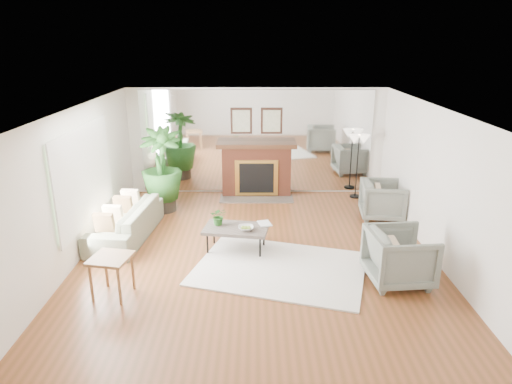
{
  "coord_description": "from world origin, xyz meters",
  "views": [
    {
      "loc": [
        -0.03,
        -7.07,
        3.55
      ],
      "look_at": [
        -0.02,
        0.6,
        0.97
      ],
      "focal_mm": 32.0,
      "sensor_mm": 36.0,
      "label": 1
    }
  ],
  "objects_px": {
    "sofa": "(126,222)",
    "armchair_back": "(383,200)",
    "side_table": "(111,263)",
    "floor_lamp": "(359,144)",
    "fireplace": "(256,168)",
    "potted_ficus": "(161,167)",
    "coffee_table": "(236,229)",
    "armchair_front": "(400,257)"
  },
  "relations": [
    {
      "from": "sofa",
      "to": "armchair_back",
      "type": "relative_size",
      "value": 2.45
    },
    {
      "from": "side_table",
      "to": "floor_lamp",
      "type": "xyz_separation_m",
      "value": [
        4.43,
        4.33,
        0.76
      ]
    },
    {
      "from": "fireplace",
      "to": "potted_ficus",
      "type": "relative_size",
      "value": 1.13
    },
    {
      "from": "potted_ficus",
      "to": "side_table",
      "type": "bearing_deg",
      "value": -91.29
    },
    {
      "from": "armchair_back",
      "to": "side_table",
      "type": "distance_m",
      "value": 5.58
    },
    {
      "from": "coffee_table",
      "to": "sofa",
      "type": "relative_size",
      "value": 0.56
    },
    {
      "from": "sofa",
      "to": "armchair_back",
      "type": "height_order",
      "value": "armchair_back"
    },
    {
      "from": "coffee_table",
      "to": "potted_ficus",
      "type": "distance_m",
      "value": 2.65
    },
    {
      "from": "armchair_front",
      "to": "side_table",
      "type": "relative_size",
      "value": 1.48
    },
    {
      "from": "fireplace",
      "to": "coffee_table",
      "type": "xyz_separation_m",
      "value": [
        -0.37,
        -3.02,
        -0.26
      ]
    },
    {
      "from": "fireplace",
      "to": "sofa",
      "type": "height_order",
      "value": "fireplace"
    },
    {
      "from": "floor_lamp",
      "to": "armchair_back",
      "type": "bearing_deg",
      "value": -78.46
    },
    {
      "from": "potted_ficus",
      "to": "fireplace",
      "type": "bearing_deg",
      "value": 27.08
    },
    {
      "from": "fireplace",
      "to": "side_table",
      "type": "distance_m",
      "value": 4.96
    },
    {
      "from": "fireplace",
      "to": "floor_lamp",
      "type": "xyz_separation_m",
      "value": [
        2.33,
        -0.16,
        0.61
      ]
    },
    {
      "from": "fireplace",
      "to": "coffee_table",
      "type": "height_order",
      "value": "fireplace"
    },
    {
      "from": "armchair_front",
      "to": "floor_lamp",
      "type": "xyz_separation_m",
      "value": [
        0.18,
        3.96,
        0.85
      ]
    },
    {
      "from": "sofa",
      "to": "armchair_front",
      "type": "xyz_separation_m",
      "value": [
        4.6,
        -1.68,
        0.11
      ]
    },
    {
      "from": "fireplace",
      "to": "coffee_table",
      "type": "distance_m",
      "value": 3.05
    },
    {
      "from": "armchair_front",
      "to": "floor_lamp",
      "type": "bearing_deg",
      "value": -7.86
    },
    {
      "from": "floor_lamp",
      "to": "fireplace",
      "type": "bearing_deg",
      "value": 176.1
    },
    {
      "from": "sofa",
      "to": "fireplace",
      "type": "bearing_deg",
      "value": 140.2
    },
    {
      "from": "potted_ficus",
      "to": "floor_lamp",
      "type": "height_order",
      "value": "potted_ficus"
    },
    {
      "from": "floor_lamp",
      "to": "potted_ficus",
      "type": "bearing_deg",
      "value": -168.65
    },
    {
      "from": "coffee_table",
      "to": "sofa",
      "type": "bearing_deg",
      "value": 164.53
    },
    {
      "from": "armchair_back",
      "to": "armchair_front",
      "type": "relative_size",
      "value": 0.93
    },
    {
      "from": "coffee_table",
      "to": "armchair_back",
      "type": "relative_size",
      "value": 1.37
    },
    {
      "from": "armchair_back",
      "to": "side_table",
      "type": "xyz_separation_m",
      "value": [
        -4.7,
        -3.01,
        0.12
      ]
    },
    {
      "from": "armchair_front",
      "to": "side_table",
      "type": "bearing_deg",
      "value": 89.67
    },
    {
      "from": "fireplace",
      "to": "coffee_table",
      "type": "relative_size",
      "value": 1.72
    },
    {
      "from": "side_table",
      "to": "floor_lamp",
      "type": "distance_m",
      "value": 6.24
    },
    {
      "from": "armchair_back",
      "to": "fireplace",
      "type": "bearing_deg",
      "value": 66.58
    },
    {
      "from": "sofa",
      "to": "side_table",
      "type": "distance_m",
      "value": 2.09
    },
    {
      "from": "armchair_front",
      "to": "potted_ficus",
      "type": "height_order",
      "value": "potted_ficus"
    },
    {
      "from": "sofa",
      "to": "floor_lamp",
      "type": "distance_m",
      "value": 5.38
    },
    {
      "from": "fireplace",
      "to": "floor_lamp",
      "type": "height_order",
      "value": "fireplace"
    },
    {
      "from": "side_table",
      "to": "potted_ficus",
      "type": "xyz_separation_m",
      "value": [
        0.08,
        3.46,
        0.46
      ]
    },
    {
      "from": "coffee_table",
      "to": "side_table",
      "type": "relative_size",
      "value": 1.89
    },
    {
      "from": "fireplace",
      "to": "armchair_front",
      "type": "height_order",
      "value": "fireplace"
    },
    {
      "from": "armchair_back",
      "to": "armchair_front",
      "type": "xyz_separation_m",
      "value": [
        -0.45,
        -2.64,
        0.03
      ]
    },
    {
      "from": "potted_ficus",
      "to": "floor_lamp",
      "type": "xyz_separation_m",
      "value": [
        4.35,
        0.87,
        0.3
      ]
    },
    {
      "from": "potted_ficus",
      "to": "floor_lamp",
      "type": "relative_size",
      "value": 1.22
    }
  ]
}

